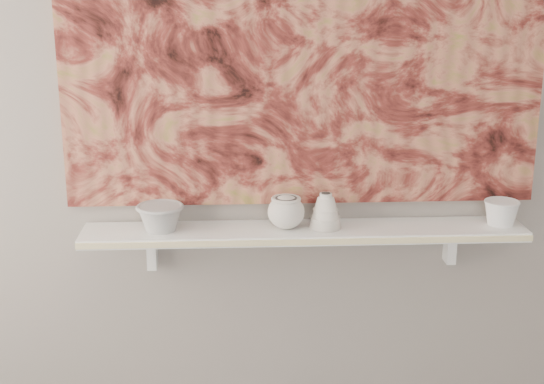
{
  "coord_description": "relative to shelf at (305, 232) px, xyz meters",
  "views": [
    {
      "loc": [
        -0.22,
        -0.75,
        1.7
      ],
      "look_at": [
        -0.1,
        1.49,
        1.06
      ],
      "focal_mm": 50.0,
      "sensor_mm": 36.0,
      "label": 1
    }
  ],
  "objects": [
    {
      "name": "bracket_right",
      "position": [
        0.49,
        0.06,
        -0.07
      ],
      "size": [
        0.03,
        0.06,
        0.12
      ],
      "primitive_type": "cube",
      "color": "white",
      "rests_on": "wall_back"
    },
    {
      "name": "bracket_left",
      "position": [
        -0.49,
        0.06,
        -0.07
      ],
      "size": [
        0.03,
        0.06,
        0.12
      ],
      "primitive_type": "cube",
      "color": "white",
      "rests_on": "wall_back"
    },
    {
      "name": "bowl_grey",
      "position": [
        -0.45,
        0.0,
        0.06
      ],
      "size": [
        0.16,
        0.16,
        0.09
      ],
      "primitive_type": null,
      "rotation": [
        0.0,
        0.0,
        0.07
      ],
      "color": "#979795",
      "rests_on": "shelf"
    },
    {
      "name": "cup_cream",
      "position": [
        -0.06,
        0.0,
        0.07
      ],
      "size": [
        0.14,
        0.14,
        0.11
      ],
      "primitive_type": null,
      "rotation": [
        0.0,
        0.0,
        0.21
      ],
      "color": "beige",
      "rests_on": "shelf"
    },
    {
      "name": "painting",
      "position": [
        0.0,
        0.08,
        0.62
      ],
      "size": [
        1.5,
        0.02,
        1.1
      ],
      "primitive_type": "cube",
      "color": "maroon",
      "rests_on": "wall_back"
    },
    {
      "name": "wall_back",
      "position": [
        0.0,
        0.09,
        0.44
      ],
      "size": [
        3.6,
        0.0,
        3.6
      ],
      "primitive_type": "plane",
      "rotation": [
        1.57,
        0.0,
        0.0
      ],
      "color": "gray",
      "rests_on": "floor"
    },
    {
      "name": "shelf",
      "position": [
        0.0,
        0.0,
        0.0
      ],
      "size": [
        1.4,
        0.18,
        0.03
      ],
      "primitive_type": "cube",
      "color": "white",
      "rests_on": "wall_back"
    },
    {
      "name": "bowl_white",
      "position": [
        0.63,
        0.0,
        0.06
      ],
      "size": [
        0.15,
        0.15,
        0.08
      ],
      "primitive_type": null,
      "rotation": [
        0.0,
        0.0,
        0.39
      ],
      "color": "white",
      "rests_on": "shelf"
    },
    {
      "name": "house_motif",
      "position": [
        0.45,
        0.07,
        0.32
      ],
      "size": [
        0.09,
        0.0,
        0.08
      ],
      "primitive_type": "cube",
      "color": "black",
      "rests_on": "painting"
    },
    {
      "name": "shelf_stripe",
      "position": [
        0.0,
        -0.09,
        0.0
      ],
      "size": [
        1.4,
        0.01,
        0.02
      ],
      "primitive_type": "cube",
      "color": "beige",
      "rests_on": "shelf"
    },
    {
      "name": "bell_vessel",
      "position": [
        0.07,
        0.0,
        0.07
      ],
      "size": [
        0.13,
        0.13,
        0.11
      ],
      "primitive_type": null,
      "rotation": [
        0.0,
        0.0,
        0.28
      ],
      "color": "silver",
      "rests_on": "shelf"
    }
  ]
}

